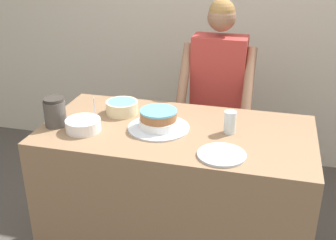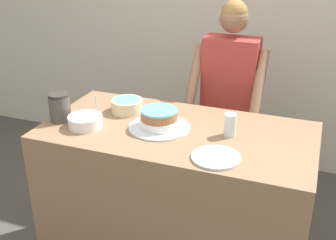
# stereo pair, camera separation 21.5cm
# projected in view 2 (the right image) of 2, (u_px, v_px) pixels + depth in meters

# --- Properties ---
(wall_back) EXTENTS (10.00, 0.05, 2.60)m
(wall_back) POSITION_uv_depth(u_px,v_px,m) (240.00, 16.00, 3.47)
(wall_back) COLOR beige
(wall_back) RESTS_ON ground_plane
(counter) EXTENTS (1.48, 0.75, 0.96)m
(counter) POSITION_uv_depth(u_px,v_px,m) (176.00, 203.00, 2.48)
(counter) COLOR #8C6B4C
(counter) RESTS_ON ground_plane
(person_baker) EXTENTS (0.49, 0.43, 1.55)m
(person_baker) POSITION_uv_depth(u_px,v_px,m) (229.00, 91.00, 2.89)
(person_baker) COLOR #2D2D38
(person_baker) RESTS_ON ground_plane
(cake) EXTENTS (0.34, 0.34, 0.11)m
(cake) POSITION_uv_depth(u_px,v_px,m) (159.00, 120.00, 2.28)
(cake) COLOR silver
(cake) RESTS_ON counter
(frosting_bowl_blue) EXTENTS (0.19, 0.19, 0.08)m
(frosting_bowl_blue) POSITION_uv_depth(u_px,v_px,m) (127.00, 105.00, 2.50)
(frosting_bowl_blue) COLOR beige
(frosting_bowl_blue) RESTS_ON counter
(frosting_bowl_white) EXTENTS (0.19, 0.19, 0.20)m
(frosting_bowl_white) POSITION_uv_depth(u_px,v_px,m) (85.00, 121.00, 2.30)
(frosting_bowl_white) COLOR white
(frosting_bowl_white) RESTS_ON counter
(drinking_glass) EXTENTS (0.06, 0.06, 0.12)m
(drinking_glass) POSITION_uv_depth(u_px,v_px,m) (230.00, 125.00, 2.19)
(drinking_glass) COLOR silver
(drinking_glass) RESTS_ON counter
(ceramic_plate) EXTENTS (0.24, 0.24, 0.01)m
(ceramic_plate) POSITION_uv_depth(u_px,v_px,m) (216.00, 157.00, 1.99)
(ceramic_plate) COLOR silver
(ceramic_plate) RESTS_ON counter
(stoneware_jar) EXTENTS (0.12, 0.12, 0.16)m
(stoneware_jar) POSITION_uv_depth(u_px,v_px,m) (60.00, 108.00, 2.36)
(stoneware_jar) COLOR #4C4742
(stoneware_jar) RESTS_ON counter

